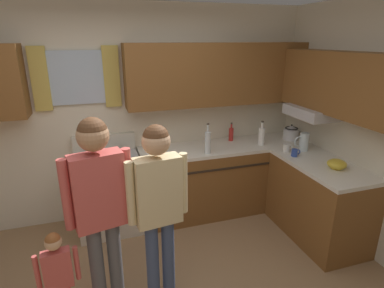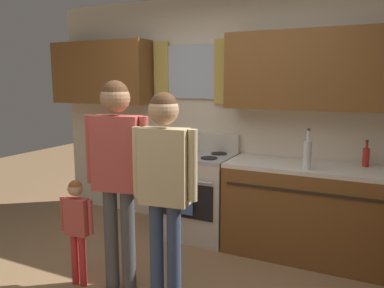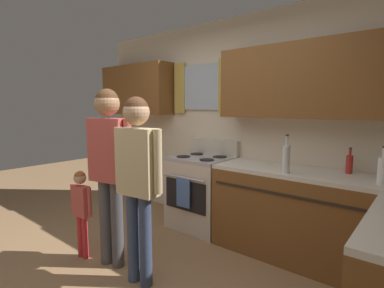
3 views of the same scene
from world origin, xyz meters
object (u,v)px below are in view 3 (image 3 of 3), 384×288
adult_in_plaid (138,169)px  bottle_sauce_red (349,164)px  stove_oven (202,191)px  small_child (81,204)px  bottle_tall_clear (286,158)px  adult_holding_child (109,157)px  bottle_milk_white (383,170)px

adult_in_plaid → bottle_sauce_red: bearing=48.6°
stove_oven → small_child: stove_oven is taller
stove_oven → bottle_tall_clear: 1.31m
adult_holding_child → bottle_milk_white: bearing=29.8°
stove_oven → adult_in_plaid: adult_in_plaid is taller
bottle_sauce_red → adult_in_plaid: size_ratio=0.15×
bottle_tall_clear → adult_holding_child: size_ratio=0.22×
stove_oven → adult_holding_child: bearing=-94.7°
bottle_sauce_red → adult_in_plaid: 1.95m
bottle_milk_white → adult_in_plaid: 1.98m
stove_oven → bottle_milk_white: 2.00m
bottle_sauce_red → stove_oven: bearing=-174.6°
bottle_tall_clear → adult_in_plaid: adult_in_plaid is taller
bottle_sauce_red → adult_holding_child: bearing=-140.4°
adult_holding_child → adult_in_plaid: 0.44m
bottle_milk_white → adult_holding_child: 2.34m
adult_in_plaid → small_child: bearing=-174.3°
bottle_milk_white → adult_in_plaid: bearing=-143.2°
bottle_milk_white → adult_holding_child: size_ratio=0.19×
adult_in_plaid → adult_holding_child: bearing=176.1°
bottle_sauce_red → small_child: size_ratio=0.27×
adult_holding_child → small_child: 0.62m
bottle_tall_clear → small_child: size_ratio=0.41×
bottle_tall_clear → adult_in_plaid: 1.38m
bottle_milk_white → bottle_tall_clear: 0.77m
stove_oven → small_child: (-0.45, -1.39, 0.09)m
bottle_milk_white → stove_oven: bearing=176.5°
bottle_sauce_red → bottle_milk_white: (0.30, -0.27, 0.03)m
stove_oven → bottle_tall_clear: bearing=-10.1°
stove_oven → adult_in_plaid: 1.46m
bottle_milk_white → bottle_tall_clear: bottle_tall_clear is taller
bottle_milk_white → bottle_tall_clear: bearing=-173.5°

